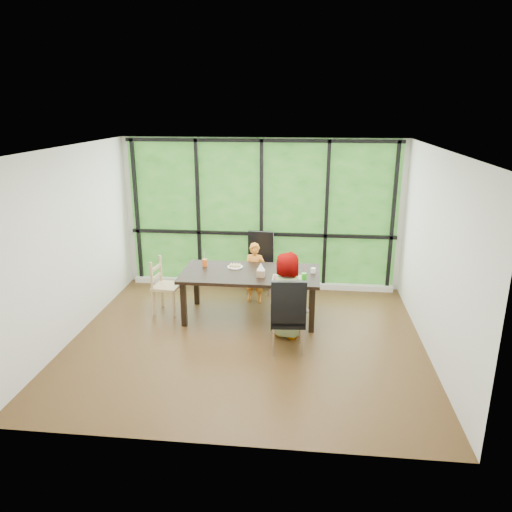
# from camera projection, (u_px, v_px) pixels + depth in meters

# --- Properties ---
(ground) EXTENTS (5.00, 5.00, 0.00)m
(ground) POSITION_uv_depth(u_px,v_px,m) (246.00, 340.00, 6.92)
(ground) COLOR black
(ground) RESTS_ON ground
(back_wall) EXTENTS (5.00, 0.00, 5.00)m
(back_wall) POSITION_uv_depth(u_px,v_px,m) (262.00, 214.00, 8.64)
(back_wall) COLOR silver
(back_wall) RESTS_ON ground
(foliage_backdrop) EXTENTS (4.80, 0.02, 2.65)m
(foliage_backdrop) POSITION_uv_depth(u_px,v_px,m) (262.00, 215.00, 8.62)
(foliage_backdrop) COLOR #1F4E18
(foliage_backdrop) RESTS_ON back_wall
(window_mullions) EXTENTS (4.80, 0.06, 2.65)m
(window_mullions) POSITION_uv_depth(u_px,v_px,m) (261.00, 215.00, 8.59)
(window_mullions) COLOR black
(window_mullions) RESTS_ON back_wall
(window_sill) EXTENTS (4.80, 0.12, 0.10)m
(window_sill) POSITION_uv_depth(u_px,v_px,m) (261.00, 284.00, 8.94)
(window_sill) COLOR silver
(window_sill) RESTS_ON ground
(dining_table) EXTENTS (2.14, 1.09, 0.75)m
(dining_table) POSITION_uv_depth(u_px,v_px,m) (250.00, 295.00, 7.56)
(dining_table) COLOR black
(dining_table) RESTS_ON ground
(chair_window_leather) EXTENTS (0.48, 0.48, 1.08)m
(chair_window_leather) POSITION_uv_depth(u_px,v_px,m) (259.00, 263.00, 8.53)
(chair_window_leather) COLOR black
(chair_window_leather) RESTS_ON ground
(chair_interior_leather) EXTENTS (0.50, 0.50, 1.08)m
(chair_interior_leather) POSITION_uv_depth(u_px,v_px,m) (288.00, 314.00, 6.48)
(chair_interior_leather) COLOR black
(chair_interior_leather) RESTS_ON ground
(chair_end_beech) EXTENTS (0.44, 0.46, 0.90)m
(chair_end_beech) POSITION_uv_depth(u_px,v_px,m) (167.00, 286.00, 7.71)
(chair_end_beech) COLOR tan
(chair_end_beech) RESTS_ON ground
(child_toddler) EXTENTS (0.40, 0.29, 1.03)m
(child_toddler) POSITION_uv_depth(u_px,v_px,m) (255.00, 273.00, 8.13)
(child_toddler) COLOR orange
(child_toddler) RESTS_ON ground
(child_older) EXTENTS (0.73, 0.63, 1.27)m
(child_older) POSITION_uv_depth(u_px,v_px,m) (289.00, 295.00, 6.86)
(child_older) COLOR gray
(child_older) RESTS_ON ground
(placemat) EXTENTS (0.46, 0.34, 0.01)m
(placemat) POSITION_uv_depth(u_px,v_px,m) (288.00, 278.00, 7.18)
(placemat) COLOR tan
(placemat) RESTS_ON dining_table
(plate_far) EXTENTS (0.25, 0.25, 0.02)m
(plate_far) POSITION_uv_depth(u_px,v_px,m) (235.00, 267.00, 7.68)
(plate_far) COLOR white
(plate_far) RESTS_ON dining_table
(plate_near) EXTENTS (0.23, 0.23, 0.01)m
(plate_near) POSITION_uv_depth(u_px,v_px,m) (289.00, 279.00, 7.14)
(plate_near) COLOR white
(plate_near) RESTS_ON dining_table
(orange_cup) EXTENTS (0.08, 0.08, 0.12)m
(orange_cup) POSITION_uv_depth(u_px,v_px,m) (205.00, 263.00, 7.72)
(orange_cup) COLOR orange
(orange_cup) RESTS_ON dining_table
(green_cup) EXTENTS (0.08, 0.08, 0.13)m
(green_cup) POSITION_uv_depth(u_px,v_px,m) (304.00, 277.00, 7.05)
(green_cup) COLOR green
(green_cup) RESTS_ON dining_table
(white_mug) EXTENTS (0.08, 0.08, 0.08)m
(white_mug) POSITION_uv_depth(u_px,v_px,m) (313.00, 270.00, 7.42)
(white_mug) COLOR white
(white_mug) RESTS_ON dining_table
(tissue_box) EXTENTS (0.12, 0.12, 0.10)m
(tissue_box) POSITION_uv_depth(u_px,v_px,m) (261.00, 273.00, 7.26)
(tissue_box) COLOR tan
(tissue_box) RESTS_ON dining_table
(crepe_rolls_far) EXTENTS (0.20, 0.12, 0.04)m
(crepe_rolls_far) POSITION_uv_depth(u_px,v_px,m) (235.00, 265.00, 7.67)
(crepe_rolls_far) COLOR tan
(crepe_rolls_far) RESTS_ON plate_far
(crepe_rolls_near) EXTENTS (0.10, 0.12, 0.04)m
(crepe_rolls_near) POSITION_uv_depth(u_px,v_px,m) (289.00, 277.00, 7.14)
(crepe_rolls_near) COLOR tan
(crepe_rolls_near) RESTS_ON plate_near
(straw_white) EXTENTS (0.01, 0.04, 0.20)m
(straw_white) POSITION_uv_depth(u_px,v_px,m) (204.00, 257.00, 7.69)
(straw_white) COLOR white
(straw_white) RESTS_ON orange_cup
(straw_pink) EXTENTS (0.01, 0.04, 0.20)m
(straw_pink) POSITION_uv_depth(u_px,v_px,m) (304.00, 271.00, 7.02)
(straw_pink) COLOR pink
(straw_pink) RESTS_ON green_cup
(tissue) EXTENTS (0.12, 0.12, 0.11)m
(tissue) POSITION_uv_depth(u_px,v_px,m) (261.00, 266.00, 7.22)
(tissue) COLOR white
(tissue) RESTS_ON tissue_box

